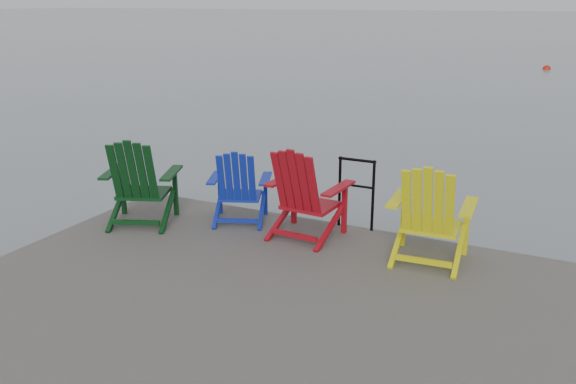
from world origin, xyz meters
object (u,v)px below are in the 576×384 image
at_px(handrail, 356,187).
at_px(chair_yellow, 430,213).
at_px(buoy_b, 547,69).
at_px(chair_blue, 239,186).
at_px(chair_green, 139,181).
at_px(chair_red, 305,193).

bearing_deg(handrail, chair_yellow, -31.02).
xyz_separation_m(chair_yellow, buoy_b, (-0.63, 26.59, -1.07)).
bearing_deg(chair_blue, chair_green, -172.88).
distance_m(chair_green, chair_blue, 1.25).
height_order(chair_yellow, buoy_b, chair_yellow).
relative_size(chair_green, chair_red, 1.01).
distance_m(handrail, chair_blue, 1.49).
relative_size(chair_red, buoy_b, 2.86).
bearing_deg(chair_blue, buoy_b, 63.72).
distance_m(chair_blue, chair_red, 0.98).
bearing_deg(handrail, chair_red, -127.01).
bearing_deg(chair_green, chair_red, -8.68).
xyz_separation_m(handrail, buoy_b, (0.44, 25.94, -1.04)).
distance_m(chair_blue, chair_yellow, 2.49).
distance_m(handrail, buoy_b, 25.96).
bearing_deg(chair_green, handrail, 1.05).
distance_m(chair_red, buoy_b, 26.56).
bearing_deg(buoy_b, chair_red, -91.90).
bearing_deg(chair_red, chair_yellow, 1.15).
xyz_separation_m(handrail, chair_yellow, (1.08, -0.65, 0.03)).
height_order(handrail, chair_yellow, chair_yellow).
bearing_deg(chair_yellow, chair_blue, 172.02).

